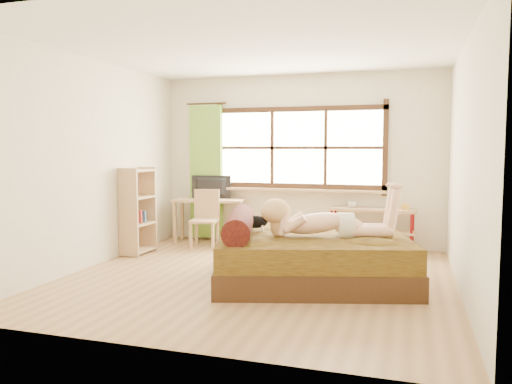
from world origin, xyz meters
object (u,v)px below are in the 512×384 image
(chair, at_px, (205,215))
(desk, at_px, (209,205))
(kitten, at_px, (256,220))
(woman, at_px, (325,208))
(pipe_shelf, at_px, (373,219))
(bed, at_px, (308,256))
(bookshelf, at_px, (138,210))

(chair, bearing_deg, desk, 93.88)
(kitten, bearing_deg, woman, -25.41)
(pipe_shelf, bearing_deg, bed, -101.35)
(woman, height_order, chair, woman)
(kitten, xyz_separation_m, bookshelf, (-2.01, 0.66, -0.03))
(pipe_shelf, height_order, bookshelf, bookshelf)
(desk, relative_size, pipe_shelf, 0.93)
(kitten, relative_size, pipe_shelf, 0.25)
(kitten, distance_m, chair, 1.91)
(desk, bearing_deg, bookshelf, -129.36)
(bed, relative_size, desk, 2.09)
(pipe_shelf, relative_size, bookshelf, 1.04)
(woman, xyz_separation_m, kitten, (-0.87, 0.15, -0.19))
(woman, height_order, desk, woman)
(bed, xyz_separation_m, pipe_shelf, (0.59, 2.02, 0.18))
(bed, height_order, woman, woman)
(woman, bearing_deg, chair, 128.00)
(woman, relative_size, pipe_shelf, 1.16)
(woman, distance_m, desk, 2.96)
(bed, height_order, desk, bed)
(desk, xyz_separation_m, bookshelf, (-0.66, -1.13, 0.02))
(bed, relative_size, woman, 1.68)
(desk, height_order, chair, chair)
(chair, bearing_deg, kitten, -57.70)
(bed, distance_m, kitten, 0.78)
(chair, distance_m, bookshelf, 1.07)
(kitten, xyz_separation_m, pipe_shelf, (1.26, 1.91, -0.20))
(kitten, relative_size, bookshelf, 0.26)
(chair, bearing_deg, bed, -47.82)
(chair, relative_size, bookshelf, 0.72)
(pipe_shelf, bearing_deg, kitten, -118.48)
(pipe_shelf, bearing_deg, chair, -164.12)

